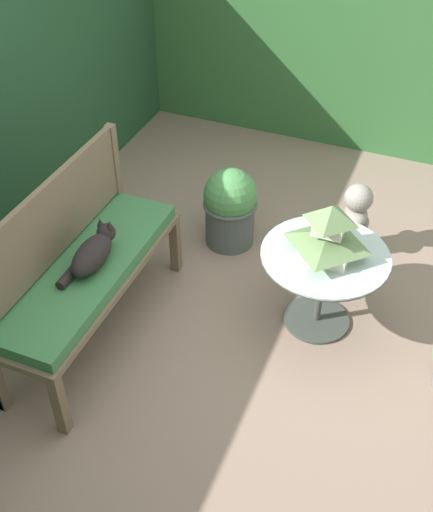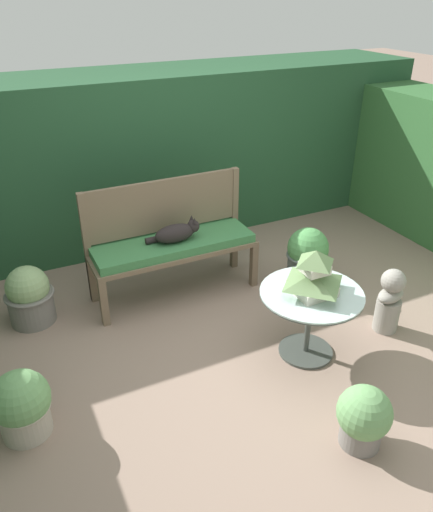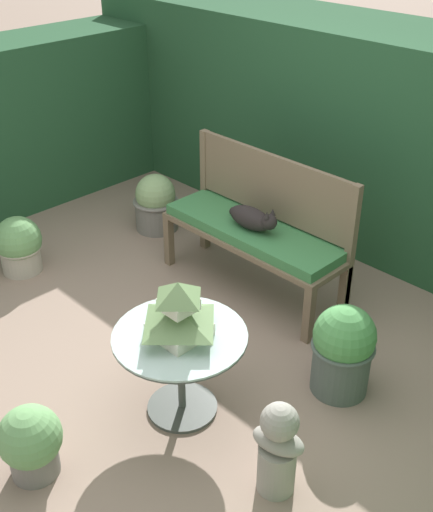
{
  "view_description": "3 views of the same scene",
  "coord_description": "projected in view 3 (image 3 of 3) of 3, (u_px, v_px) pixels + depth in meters",
  "views": [
    {
      "loc": [
        -2.52,
        -0.74,
        2.94
      ],
      "look_at": [
        0.13,
        0.34,
        0.51
      ],
      "focal_mm": 45.0,
      "sensor_mm": 36.0,
      "label": 1
    },
    {
      "loc": [
        -1.6,
        -2.68,
        2.52
      ],
      "look_at": [
        -0.05,
        0.52,
        0.56
      ],
      "focal_mm": 35.0,
      "sensor_mm": 36.0,
      "label": 2
    },
    {
      "loc": [
        2.48,
        -2.08,
        2.74
      ],
      "look_at": [
        0.03,
        0.34,
        0.67
      ],
      "focal_mm": 45.0,
      "sensor_mm": 36.0,
      "label": 3
    }
  ],
  "objects": [
    {
      "name": "garden_bench",
      "position": [
        252.0,
        236.0,
        4.68
      ],
      "size": [
        1.47,
        0.46,
        0.54
      ],
      "color": "brown",
      "rests_on": "ground"
    },
    {
      "name": "bench_backrest",
      "position": [
        272.0,
        193.0,
        4.66
      ],
      "size": [
        1.47,
        0.06,
        1.03
      ],
      "color": "brown",
      "rests_on": "ground"
    },
    {
      "name": "cat",
      "position": [
        253.0,
        218.0,
        4.57
      ],
      "size": [
        0.48,
        0.18,
        0.2
      ],
      "rotation": [
        0.0,
        0.0,
        0.02
      ],
      "color": "black",
      "rests_on": "garden_bench"
    },
    {
      "name": "potted_plant_hedge_corner",
      "position": [
        19.0,
        245.0,
        5.02
      ],
      "size": [
        0.37,
        0.37,
        0.46
      ],
      "color": "#ADA393",
      "rests_on": "ground"
    },
    {
      "name": "garden_bust",
      "position": [
        278.0,
        448.0,
        3.18
      ],
      "size": [
        0.3,
        0.22,
        0.56
      ],
      "rotation": [
        0.0,
        0.0,
        0.26
      ],
      "color": "gray",
      "rests_on": "ground"
    },
    {
      "name": "foliage_hedge_back",
      "position": [
        397.0,
        141.0,
        5.19
      ],
      "size": [
        6.4,
        1.06,
        1.73
      ],
      "primitive_type": "cube",
      "color": "#234C2D",
      "rests_on": "ground"
    },
    {
      "name": "potted_plant_table_far",
      "position": [
        156.0,
        203.0,
        5.62
      ],
      "size": [
        0.4,
        0.4,
        0.51
      ],
      "color": "slate",
      "rests_on": "ground"
    },
    {
      "name": "potted_plant_patio_mid",
      "position": [
        343.0,
        349.0,
        3.81
      ],
      "size": [
        0.38,
        0.38,
        0.59
      ],
      "color": "#4C5651",
      "rests_on": "ground"
    },
    {
      "name": "patio_table",
      "position": [
        180.0,
        351.0,
        3.59
      ],
      "size": [
        0.76,
        0.76,
        0.55
      ],
      "color": "#424742",
      "rests_on": "ground"
    },
    {
      "name": "potted_plant_bench_left",
      "position": [
        31.0,
        442.0,
        3.3
      ],
      "size": [
        0.34,
        0.34,
        0.42
      ],
      "color": "slate",
      "rests_on": "ground"
    },
    {
      "name": "pagoda_birdhouse",
      "position": [
        179.0,
        313.0,
        3.45
      ],
      "size": [
        0.37,
        0.37,
        0.34
      ],
      "color": "silver",
      "rests_on": "patio_table"
    },
    {
      "name": "ground",
      "position": [
        176.0,
        361.0,
        4.18
      ],
      "size": [
        30.0,
        30.0,
        0.0
      ],
      "primitive_type": "plane",
      "color": "gray"
    }
  ]
}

